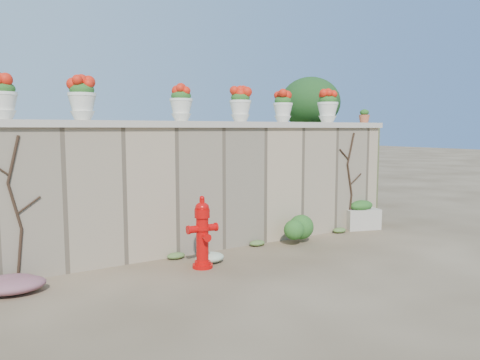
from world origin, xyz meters
TOP-DOWN VIEW (x-y plane):
  - ground at (0.00, 0.00)m, footprint 80.00×80.00m
  - stone_wall at (0.00, 1.80)m, footprint 8.00×0.40m
  - wall_cap at (0.00, 1.80)m, footprint 8.10×0.52m
  - raised_fill at (0.00, 5.00)m, footprint 9.00×6.00m
  - back_shrub_right at (3.40, 3.00)m, footprint 1.30×1.30m
  - vine_left at (-2.67, 1.58)m, footprint 0.60×0.04m
  - vine_right at (3.23, 1.58)m, footprint 0.60×0.04m
  - fire_hydrant at (-0.36, 0.88)m, footprint 0.44×0.31m
  - planter_box at (3.52, 1.55)m, footprint 0.77×0.58m
  - green_shrub at (1.66, 1.27)m, footprint 0.64×0.58m
  - magenta_clump at (-2.84, 1.19)m, footprint 0.95×0.63m
  - white_flowers at (-0.23, 1.07)m, footprint 0.52×0.42m
  - urn_pot_0 at (-2.73, 1.80)m, footprint 0.36×0.36m
  - urn_pot_1 at (-1.74, 1.80)m, footprint 0.39×0.39m
  - urn_pot_2 at (-0.24, 1.80)m, footprint 0.36×0.36m
  - urn_pot_3 at (0.85, 1.80)m, footprint 0.37×0.37m
  - urn_pot_4 at (1.74, 1.80)m, footprint 0.35×0.35m
  - urn_pot_5 at (2.81, 1.80)m, footprint 0.39×0.39m
  - terracotta_pot at (3.80, 1.80)m, footprint 0.22×0.22m

SIDE VIEW (x-z plane):
  - ground at x=0.00m, z-range 0.00..0.00m
  - white_flowers at x=-0.23m, z-range 0.00..0.19m
  - magenta_clump at x=-2.84m, z-range 0.00..0.25m
  - planter_box at x=3.52m, z-range -0.02..0.55m
  - green_shrub at x=1.66m, z-range 0.00..0.61m
  - fire_hydrant at x=-0.36m, z-range 0.00..1.04m
  - vine_left at x=-2.67m, z-range 0.04..1.94m
  - vine_right at x=3.23m, z-range 0.04..1.94m
  - stone_wall at x=0.00m, z-range 0.00..2.00m
  - raised_fill at x=0.00m, z-range 0.00..2.00m
  - wall_cap at x=0.00m, z-range 2.00..2.10m
  - terracotta_pot at x=3.80m, z-range 2.09..2.35m
  - urn_pot_4 at x=1.74m, z-range 2.10..2.64m
  - urn_pot_0 at x=-2.73m, z-range 2.10..2.66m
  - urn_pot_2 at x=-0.24m, z-range 2.10..2.66m
  - urn_pot_3 at x=0.85m, z-range 2.10..2.67m
  - urn_pot_1 at x=-1.74m, z-range 2.10..2.70m
  - urn_pot_5 at x=2.81m, z-range 2.10..2.71m
  - back_shrub_right at x=3.40m, z-range 2.00..3.10m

